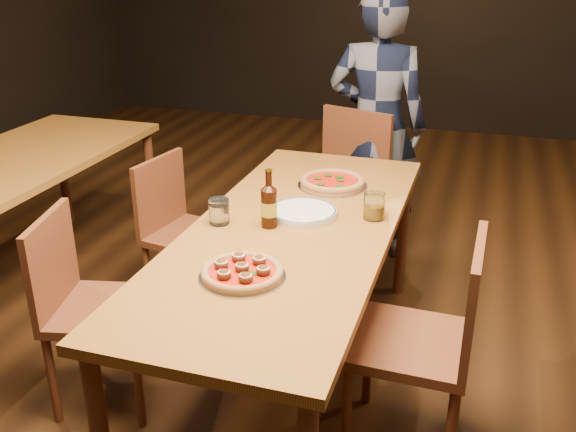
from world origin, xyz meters
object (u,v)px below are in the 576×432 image
(chair_main_nw, at_px, (103,308))
(beer_bottle, at_px, (269,207))
(table_main, at_px, (292,243))
(plate_stack, at_px, (303,213))
(pizza_meatball, at_px, (242,272))
(diner, at_px, (377,126))
(pizza_margherita, at_px, (332,182))
(amber_glass, at_px, (374,206))
(chair_main_sw, at_px, (191,234))
(chair_main_e, at_px, (410,341))
(table_left, at_px, (1,178))
(chair_end, at_px, (337,191))
(water_glass, at_px, (219,211))

(chair_main_nw, height_order, beer_bottle, beer_bottle)
(table_main, height_order, plate_stack, plate_stack)
(pizza_meatball, relative_size, beer_bottle, 1.27)
(pizza_meatball, xyz_separation_m, diner, (0.12, 1.89, 0.04))
(chair_main_nw, relative_size, plate_stack, 3.06)
(table_main, distance_m, pizza_margherita, 0.53)
(pizza_margherita, xyz_separation_m, plate_stack, (-0.03, -0.39, -0.01))
(amber_glass, bearing_deg, chair_main_sw, 165.09)
(chair_main_sw, distance_m, pizza_meatball, 1.17)
(chair_main_e, bearing_deg, table_left, -102.31)
(table_main, distance_m, table_left, 1.73)
(table_main, distance_m, chair_main_nw, 0.82)
(diner, bearing_deg, plate_stack, 85.97)
(beer_bottle, height_order, amber_glass, beer_bottle)
(chair_main_sw, xyz_separation_m, beer_bottle, (0.60, -0.47, 0.41))
(table_left, xyz_separation_m, diner, (1.78, 1.13, 0.13))
(chair_main_nw, bearing_deg, chair_end, -35.96)
(chair_main_nw, height_order, chair_end, chair_end)
(pizza_meatball, distance_m, pizza_margherita, 0.98)
(pizza_margherita, bearing_deg, chair_main_nw, -130.79)
(chair_main_sw, distance_m, pizza_margherita, 0.81)
(table_left, height_order, plate_stack, plate_stack)
(plate_stack, height_order, water_glass, water_glass)
(chair_main_sw, relative_size, diner, 0.52)
(beer_bottle, bearing_deg, diner, 83.20)
(chair_main_nw, xyz_separation_m, pizza_margherita, (0.74, 0.86, 0.33))
(beer_bottle, bearing_deg, pizza_margherita, 76.22)
(pizza_meatball, distance_m, amber_glass, 0.73)
(chair_end, xyz_separation_m, diner, (0.16, 0.29, 0.33))
(chair_main_nw, relative_size, pizza_margherita, 2.67)
(pizza_margherita, height_order, beer_bottle, beer_bottle)
(chair_main_sw, bearing_deg, plate_stack, -105.67)
(plate_stack, xyz_separation_m, beer_bottle, (-0.10, -0.15, 0.07))
(chair_end, relative_size, pizza_meatball, 3.19)
(chair_end, height_order, beer_bottle, beer_bottle)
(pizza_meatball, bearing_deg, table_main, 85.37)
(beer_bottle, relative_size, diner, 0.15)
(chair_end, xyz_separation_m, pizza_meatball, (0.04, -1.60, 0.29))
(plate_stack, bearing_deg, diner, 86.72)
(pizza_meatball, height_order, water_glass, water_glass)
(table_main, distance_m, diner, 1.44)
(chair_main_sw, relative_size, plate_stack, 2.97)
(amber_glass, bearing_deg, water_glass, -157.87)
(table_main, distance_m, chair_end, 1.16)
(plate_stack, bearing_deg, table_left, 174.33)
(pizza_margherita, relative_size, amber_glass, 2.95)
(chair_main_e, xyz_separation_m, chair_end, (-0.61, 1.38, 0.02))
(table_main, height_order, pizza_margherita, pizza_margherita)
(chair_main_e, distance_m, pizza_margherita, 0.95)
(water_glass, bearing_deg, chair_main_e, -12.91)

